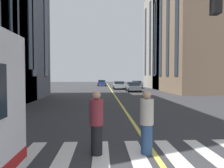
% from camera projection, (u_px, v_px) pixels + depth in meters
% --- Properties ---
extents(lane_centre_line, '(80.00, 0.16, 0.01)m').
position_uv_depth(lane_centre_line, '(115.00, 96.00, 22.74)').
color(lane_centre_line, '#D8C64C').
rests_on(lane_centre_line, ground_plane).
extents(crosswalk_marking, '(2.40, 7.45, 0.01)m').
position_uv_depth(crosswalk_marking, '(155.00, 155.00, 5.54)').
color(crosswalk_marking, silver).
rests_on(crosswalk_marking, ground_plane).
extents(car_silver_far, '(4.40, 1.95, 1.37)m').
position_uv_depth(car_silver_far, '(119.00, 85.00, 34.56)').
color(car_silver_far, '#B7BABF').
rests_on(car_silver_far, ground_plane).
extents(car_grey_trailing, '(3.90, 1.89, 1.40)m').
position_uv_depth(car_grey_trailing, '(133.00, 87.00, 28.86)').
color(car_grey_trailing, slate).
rests_on(car_grey_trailing, ground_plane).
extents(car_grey_oncoming, '(3.90, 1.89, 1.40)m').
position_uv_depth(car_grey_oncoming, '(136.00, 84.00, 37.15)').
color(car_grey_oncoming, slate).
rests_on(car_grey_oncoming, ground_plane).
extents(car_blue_parked_b, '(4.40, 1.95, 1.37)m').
position_uv_depth(car_blue_parked_b, '(102.00, 83.00, 46.65)').
color(car_blue_parked_b, navy).
rests_on(car_blue_parked_b, ground_plane).
extents(pedestrian_near, '(0.38, 0.38, 1.78)m').
position_uv_depth(pedestrian_near, '(147.00, 122.00, 5.57)').
color(pedestrian_near, '#2D4C7F').
rests_on(pedestrian_near, ground_plane).
extents(pedestrian_companion, '(0.38, 0.38, 1.78)m').
position_uv_depth(pedestrian_companion, '(97.00, 123.00, 5.51)').
color(pedestrian_companion, black).
rests_on(pedestrian_companion, ground_plane).
extents(building_right_near, '(13.25, 9.81, 16.24)m').
position_uv_depth(building_right_near, '(197.00, 36.00, 29.00)').
color(building_right_near, '#846B51').
rests_on(building_right_near, ground_plane).
extents(building_right_far, '(11.82, 10.23, 17.84)m').
position_uv_depth(building_right_far, '(177.00, 41.00, 37.37)').
color(building_right_far, '#A89E8E').
rests_on(building_right_far, ground_plane).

